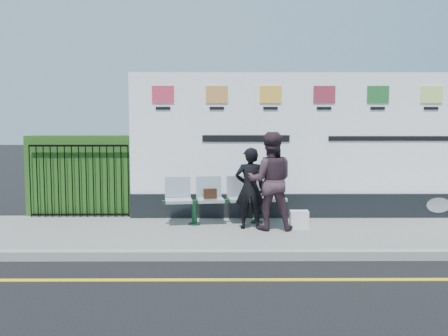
# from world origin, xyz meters

# --- Properties ---
(ground) EXTENTS (80.00, 80.00, 0.00)m
(ground) POSITION_xyz_m (0.00, 0.00, 0.00)
(ground) COLOR black
(pavement) EXTENTS (14.00, 3.00, 0.12)m
(pavement) POSITION_xyz_m (0.00, 2.50, 0.06)
(pavement) COLOR slate
(pavement) RESTS_ON ground
(kerb) EXTENTS (14.00, 0.18, 0.14)m
(kerb) POSITION_xyz_m (0.00, 1.00, 0.07)
(kerb) COLOR gray
(kerb) RESTS_ON ground
(yellow_line) EXTENTS (14.00, 0.10, 0.01)m
(yellow_line) POSITION_xyz_m (0.00, 0.00, 0.00)
(yellow_line) COLOR yellow
(yellow_line) RESTS_ON ground
(billboard) EXTENTS (8.00, 0.30, 3.00)m
(billboard) POSITION_xyz_m (0.50, 3.85, 1.42)
(billboard) COLOR black
(billboard) RESTS_ON pavement
(hedge) EXTENTS (2.35, 0.70, 1.70)m
(hedge) POSITION_xyz_m (-4.58, 4.30, 0.97)
(hedge) COLOR #265318
(hedge) RESTS_ON pavement
(railing) EXTENTS (2.05, 0.06, 1.54)m
(railing) POSITION_xyz_m (-4.58, 3.85, 0.89)
(railing) COLOR black
(railing) RESTS_ON pavement
(bench) EXTENTS (2.41, 0.91, 0.50)m
(bench) POSITION_xyz_m (-1.52, 3.15, 0.37)
(bench) COLOR silver
(bench) RESTS_ON pavement
(woman_left) EXTENTS (0.58, 0.40, 1.52)m
(woman_left) POSITION_xyz_m (-1.08, 2.70, 0.88)
(woman_left) COLOR black
(woman_left) RESTS_ON pavement
(woman_right) EXTENTS (0.90, 0.71, 1.81)m
(woman_right) POSITION_xyz_m (-0.71, 2.62, 1.03)
(woman_right) COLOR #3A262E
(woman_right) RESTS_ON pavement
(handbag_brown) EXTENTS (0.27, 0.16, 0.19)m
(handbag_brown) POSITION_xyz_m (-1.83, 3.11, 0.72)
(handbag_brown) COLOR black
(handbag_brown) RESTS_ON bench
(carrier_bag_white) EXTENTS (0.34, 0.20, 0.34)m
(carrier_bag_white) POSITION_xyz_m (-0.15, 2.68, 0.29)
(carrier_bag_white) COLOR silver
(carrier_bag_white) RESTS_ON pavement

